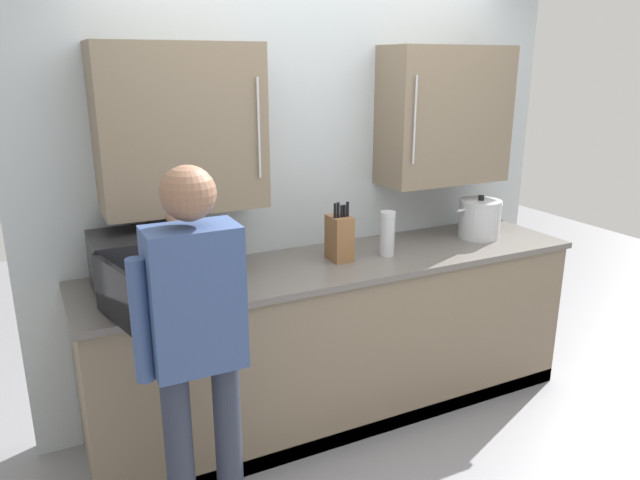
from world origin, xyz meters
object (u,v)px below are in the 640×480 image
microwave_oven (150,261)px  thermos_flask (387,233)px  knife_block (339,238)px  person_figure (196,340)px  stock_pot (480,219)px

microwave_oven → thermos_flask: size_ratio=3.06×
microwave_oven → knife_block: 1.02m
knife_block → person_figure: person_figure is taller
stock_pot → microwave_oven: bearing=179.3°
stock_pot → thermos_flask: stock_pot is taller
thermos_flask → person_figure: (-1.28, -0.67, -0.08)m
knife_block → thermos_flask: (0.28, -0.05, 0.00)m
microwave_oven → stock_pot: size_ratio=2.21×
stock_pot → thermos_flask: bearing=-175.8°
stock_pot → person_figure: (-2.00, -0.72, -0.07)m
knife_block → stock_pot: bearing=-0.0°
microwave_oven → person_figure: person_figure is taller
microwave_oven → knife_block: (1.02, -0.02, -0.01)m
stock_pot → person_figure: size_ratio=0.21×
stock_pot → knife_block: knife_block is taller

